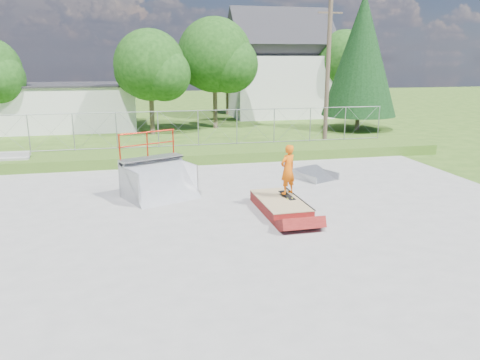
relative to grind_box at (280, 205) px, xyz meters
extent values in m
plane|color=#315618|center=(-1.34, -0.90, -0.20)|extent=(120.00, 120.00, 0.00)
cube|color=gray|center=(-1.34, -0.90, -0.18)|extent=(20.00, 16.00, 0.04)
cube|color=#315618|center=(-1.34, 8.60, 0.05)|extent=(24.00, 3.00, 0.50)
cube|color=maroon|center=(0.00, 0.00, -0.01)|extent=(1.34, 2.71, 0.38)
cube|color=tan|center=(0.00, 0.00, 0.19)|extent=(1.36, 2.74, 0.03)
cube|color=black|center=(0.30, 0.21, 0.25)|extent=(0.39, 0.82, 0.13)
imported|color=#EA5E09|center=(0.30, 0.21, 1.06)|extent=(0.70, 0.62, 1.62)
cube|color=silver|center=(-9.34, 21.10, 1.30)|extent=(10.00, 6.00, 3.00)
cube|color=silver|center=(7.66, 25.10, 2.30)|extent=(8.00, 6.00, 5.00)
cube|color=#29282D|center=(7.66, 25.10, 5.70)|extent=(8.40, 6.08, 6.08)
cylinder|color=brown|center=(6.16, 11.10, 3.80)|extent=(0.24, 0.24, 8.00)
cylinder|color=brown|center=(-3.34, 17.10, 1.02)|extent=(0.30, 0.30, 2.45)
sphere|color=#153B10|center=(-3.34, 17.10, 4.21)|extent=(4.48, 4.48, 4.48)
sphere|color=#153B10|center=(-2.50, 16.54, 3.65)|extent=(3.36, 3.36, 3.36)
cylinder|color=brown|center=(1.16, 19.10, 1.20)|extent=(0.30, 0.30, 2.80)
sphere|color=#153B10|center=(1.16, 19.10, 4.84)|extent=(5.12, 5.12, 5.12)
sphere|color=#153B10|center=(2.12, 18.46, 4.20)|extent=(3.84, 3.84, 3.84)
cylinder|color=brown|center=(12.66, 23.10, 1.11)|extent=(0.30, 0.30, 2.62)
sphere|color=#153B10|center=(12.66, 23.10, 4.52)|extent=(4.80, 4.80, 4.80)
sphere|color=#153B10|center=(13.56, 22.50, 3.92)|extent=(3.60, 3.60, 3.60)
cylinder|color=brown|center=(3.66, 27.10, 0.85)|extent=(0.30, 0.30, 2.10)
sphere|color=#153B10|center=(3.66, 27.10, 3.58)|extent=(3.84, 3.84, 3.84)
sphere|color=#153B10|center=(4.38, 26.62, 3.10)|extent=(2.88, 2.88, 2.88)
cylinder|color=brown|center=(10.66, 16.10, 0.40)|extent=(0.28, 0.28, 1.20)
cone|color=black|center=(10.66, 16.10, 4.85)|extent=(5.04, 5.04, 8.10)
camera|label=1|loc=(-4.43, -13.79, 4.60)|focal=35.00mm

